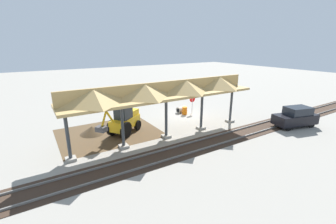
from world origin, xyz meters
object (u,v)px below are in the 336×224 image
at_px(backhoe, 124,120).
at_px(traffic_barrel, 185,111).
at_px(stop_sign, 192,101).
at_px(distant_parked_car, 296,117).
at_px(concrete_pipe, 181,110).

xyz_separation_m(backhoe, traffic_barrel, (-7.98, -1.75, -0.82)).
xyz_separation_m(stop_sign, distant_parked_car, (-5.72, 9.03, -0.47)).
xyz_separation_m(backhoe, distant_parked_car, (-14.86, 7.17, -0.28)).
height_order(stop_sign, concrete_pipe, stop_sign).
bearing_deg(stop_sign, traffic_barrel, 5.71).
height_order(backhoe, concrete_pipe, backhoe).
height_order(concrete_pipe, traffic_barrel, traffic_barrel).
height_order(stop_sign, backhoe, backhoe).
bearing_deg(traffic_barrel, stop_sign, -174.29).
relative_size(concrete_pipe, distant_parked_car, 0.27).
height_order(backhoe, traffic_barrel, backhoe).
height_order(stop_sign, traffic_barrel, stop_sign).
distance_m(backhoe, distant_parked_car, 16.50).
bearing_deg(backhoe, concrete_pipe, -162.10).
bearing_deg(distant_parked_car, traffic_barrel, -52.38).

